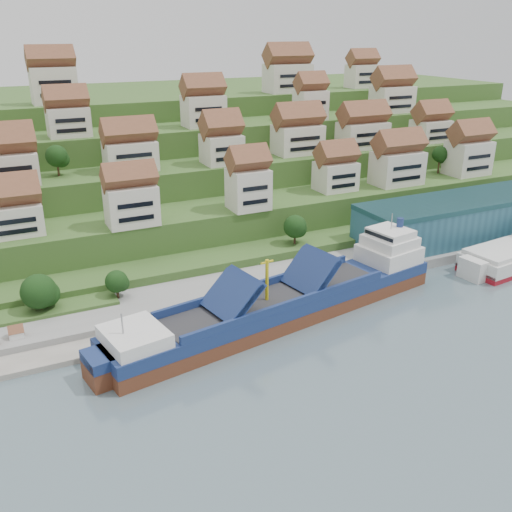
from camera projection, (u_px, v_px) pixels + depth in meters
ground at (325, 313)px, 109.05m from camera, size 300.00×300.00×0.00m
quay at (365, 263)px, 129.22m from camera, size 180.00×14.00×2.20m
hillside at (163, 156)px, 191.78m from camera, size 260.00×128.00×31.00m
hillside_village at (227, 138)px, 151.10m from camera, size 154.71×63.23×29.83m
hillside_trees at (186, 179)px, 135.81m from camera, size 141.43×62.58×31.47m
warehouse at (468, 216)px, 141.47m from camera, size 60.00×15.00×10.00m
flagpole at (374, 248)px, 122.13m from camera, size 1.28×0.16×8.00m
cargo_ship at (290, 302)px, 106.56m from camera, size 69.85×22.53×15.20m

